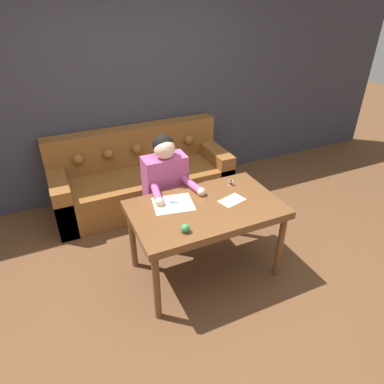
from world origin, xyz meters
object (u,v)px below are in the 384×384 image
(scissors, at_px, (176,203))
(pin_cushion, at_px, (185,229))
(couch, at_px, (142,178))
(thread_spool, at_px, (231,183))
(dining_table, at_px, (206,214))
(person, at_px, (166,191))

(scissors, height_order, pin_cushion, pin_cushion)
(couch, height_order, scissors, couch)
(thread_spool, bearing_deg, dining_table, -148.56)
(couch, distance_m, pin_cushion, 1.80)
(person, relative_size, thread_spool, 27.15)
(dining_table, bearing_deg, thread_spool, 31.44)
(thread_spool, distance_m, pin_cushion, 0.86)
(dining_table, height_order, pin_cushion, pin_cushion)
(person, height_order, thread_spool, person)
(couch, distance_m, scissors, 1.38)
(person, relative_size, scissors, 6.30)
(dining_table, relative_size, thread_spool, 29.44)
(scissors, relative_size, thread_spool, 4.31)
(couch, distance_m, thread_spool, 1.42)
(dining_table, bearing_deg, couch, 95.96)
(dining_table, bearing_deg, pin_cushion, -140.14)
(person, bearing_deg, dining_table, -74.79)
(scissors, bearing_deg, couch, 87.03)
(scissors, distance_m, thread_spool, 0.61)
(couch, xyz_separation_m, pin_cushion, (-0.16, -1.74, 0.46))
(person, distance_m, thread_spool, 0.66)
(dining_table, xyz_separation_m, scissors, (-0.22, 0.16, 0.08))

